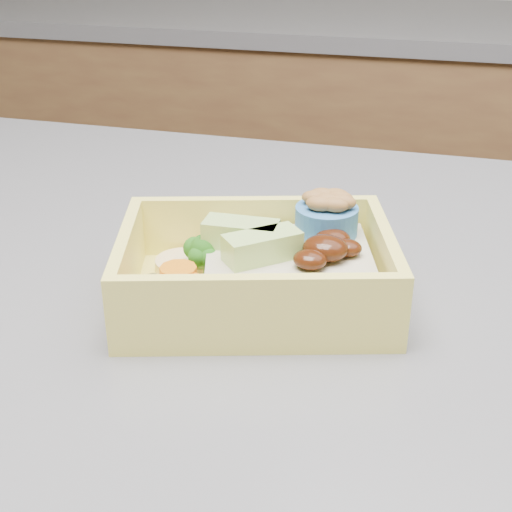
# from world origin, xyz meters

# --- Properties ---
(back_cabinets) EXTENTS (3.20, 0.62, 2.30)m
(back_cabinets) POSITION_xyz_m (0.00, 1.23, 0.89)
(back_cabinets) COLOR brown
(back_cabinets) RESTS_ON ground
(bento_box) EXTENTS (0.18, 0.15, 0.06)m
(bento_box) POSITION_xyz_m (0.10, 0.01, 0.94)
(bento_box) COLOR #F6E865
(bento_box) RESTS_ON island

